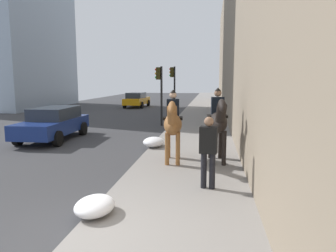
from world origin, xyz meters
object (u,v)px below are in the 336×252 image
object	(u,v)px
mounted_horse_far	(218,121)
traffic_light_far_curb	(173,83)
pedestrian_greeting	(208,148)
mounted_horse_near	(173,123)
car_near_lane	(54,123)
car_mid_lane	(137,99)
traffic_light_near_curb	(160,86)

from	to	relation	value
mounted_horse_far	traffic_light_far_curb	xyz separation A→B (m)	(12.86, 2.92, 1.02)
mounted_horse_far	pedestrian_greeting	distance (m)	2.50
mounted_horse_near	traffic_light_far_curb	bearing A→B (deg)	-178.44
car_near_lane	car_mid_lane	bearing A→B (deg)	179.57
pedestrian_greeting	traffic_light_far_curb	bearing A→B (deg)	17.88
pedestrian_greeting	car_mid_lane	xyz separation A→B (m)	(23.05, 7.20, -0.34)
traffic_light_near_curb	traffic_light_far_curb	world-z (taller)	traffic_light_far_curb
mounted_horse_near	pedestrian_greeting	size ratio (longest dim) A/B	1.32
mounted_horse_far	car_mid_lane	bearing A→B (deg)	-165.92
pedestrian_greeting	car_mid_lane	size ratio (longest dim) A/B	0.39
car_near_lane	car_mid_lane	size ratio (longest dim) A/B	1.01
pedestrian_greeting	car_mid_lane	world-z (taller)	pedestrian_greeting
mounted_horse_far	car_near_lane	distance (m)	7.98
mounted_horse_near	mounted_horse_far	bearing A→B (deg)	91.40
mounted_horse_far	car_near_lane	world-z (taller)	mounted_horse_far
pedestrian_greeting	traffic_light_near_curb	xyz separation A→B (m)	(10.88, 2.91, 1.21)
mounted_horse_far	traffic_light_near_curb	xyz separation A→B (m)	(8.41, 3.16, 0.91)
mounted_horse_near	pedestrian_greeting	xyz separation A→B (m)	(-2.31, -1.11, -0.25)
car_near_lane	traffic_light_near_curb	xyz separation A→B (m)	(4.96, -4.00, 1.55)
car_near_lane	traffic_light_far_curb	distance (m)	10.46
mounted_horse_near	traffic_light_near_curb	bearing A→B (deg)	-173.41
mounted_horse_near	mounted_horse_far	world-z (taller)	mounted_horse_far
mounted_horse_far	traffic_light_near_curb	world-z (taller)	traffic_light_near_curb
mounted_horse_near	traffic_light_near_curb	xyz separation A→B (m)	(8.57, 1.80, 0.96)
car_near_lane	traffic_light_near_curb	size ratio (longest dim) A/B	1.29
mounted_horse_near	mounted_horse_far	distance (m)	1.38
car_near_lane	traffic_light_near_curb	world-z (taller)	traffic_light_near_curb
mounted_horse_near	car_near_lane	xyz separation A→B (m)	(3.61, 5.80, -0.59)
mounted_horse_near	traffic_light_far_curb	world-z (taller)	traffic_light_far_curb
car_near_lane	traffic_light_far_curb	world-z (taller)	traffic_light_far_curb
pedestrian_greeting	car_mid_lane	distance (m)	24.15
car_mid_lane	traffic_light_near_curb	xyz separation A→B (m)	(-12.18, -4.29, 1.55)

